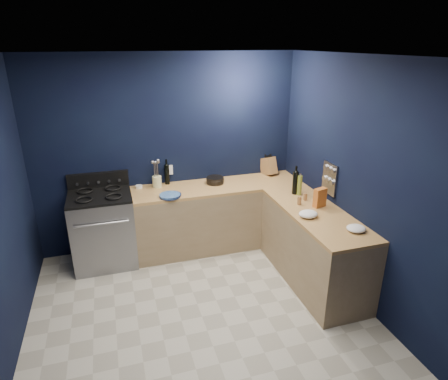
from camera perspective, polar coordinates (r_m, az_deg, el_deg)
name	(u,v)px	position (r m, az deg, el deg)	size (l,w,h in m)	color
floor	(202,317)	(4.25, -3.31, -18.52)	(3.50, 3.50, 0.02)	#B0AB9B
ceiling	(195,55)	(3.26, -4.35, 19.54)	(3.50, 3.50, 0.02)	silver
wall_back	(168,154)	(5.18, -8.34, 5.38)	(3.50, 0.02, 2.60)	black
wall_right	(361,184)	(4.27, 19.84, 0.79)	(0.02, 3.50, 2.60)	black
wall_front	(279,333)	(2.13, 8.17, -20.50)	(3.50, 0.02, 2.60)	black
cab_back	(218,217)	(5.31, -0.86, -4.03)	(2.30, 0.63, 0.86)	#927A5A
top_back	(218,187)	(5.13, -0.89, 0.51)	(2.30, 0.63, 0.04)	brown
cab_right	(313,248)	(4.68, 13.19, -8.43)	(0.63, 1.67, 0.86)	#927A5A
top_right	(316,213)	(4.47, 13.68, -3.42)	(0.63, 1.67, 0.04)	brown
gas_range	(104,230)	(5.12, -17.57, -5.77)	(0.76, 0.66, 0.92)	gray
oven_door	(104,243)	(4.84, -17.52, -7.52)	(0.59, 0.02, 0.42)	black
cooktop	(99,196)	(4.93, -18.18, -0.84)	(0.76, 0.66, 0.03)	black
backguard	(98,180)	(5.18, -18.32, 1.44)	(0.76, 0.06, 0.20)	black
spice_panel	(330,179)	(4.72, 15.55, 1.67)	(0.02, 0.28, 0.38)	gray
wall_outlet	(169,170)	(5.23, -8.18, 3.00)	(0.09, 0.02, 0.13)	white
plate_stack	(170,196)	(4.79, -8.11, -0.84)	(0.26, 0.26, 0.03)	navy
ramekin	(139,187)	(5.15, -12.62, 0.50)	(0.09, 0.09, 0.03)	white
utensil_crock	(157,182)	(5.12, -10.01, 1.24)	(0.12, 0.12, 0.15)	beige
wine_bottle_back	(167,175)	(5.19, -8.54, 2.30)	(0.07, 0.07, 0.27)	black
lemon_basket	(215,180)	(5.18, -1.34, 1.47)	(0.23, 0.23, 0.09)	black
knife_block	(268,166)	(5.56, 6.67, 3.60)	(0.13, 0.22, 0.25)	olive
wine_bottle_right	(295,183)	(4.87, 10.63, 1.04)	(0.07, 0.07, 0.29)	black
oil_bottle	(300,185)	(4.86, 11.25, 0.70)	(0.06, 0.06, 0.25)	olive
spice_jar_near	(299,201)	(4.59, 11.21, -1.57)	(0.05, 0.05, 0.10)	olive
spice_jar_far	(305,197)	(4.74, 12.07, -0.99)	(0.05, 0.05, 0.09)	olive
crouton_bag	(320,198)	(4.57, 14.17, -1.12)	(0.15, 0.07, 0.23)	#B00927
towel_front	(308,214)	(4.30, 12.51, -3.53)	(0.21, 0.18, 0.07)	white
towel_end	(356,228)	(4.13, 19.19, -5.46)	(0.20, 0.18, 0.06)	white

